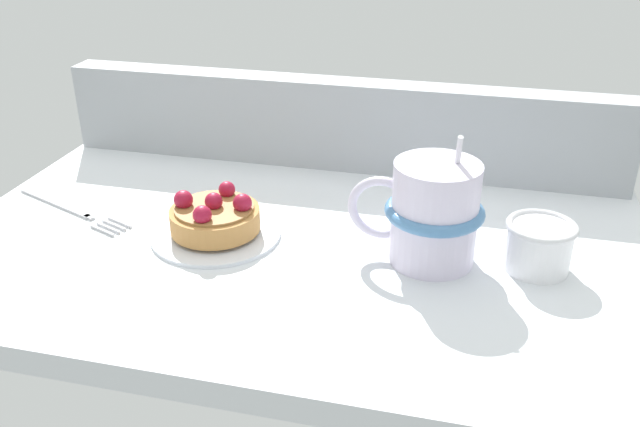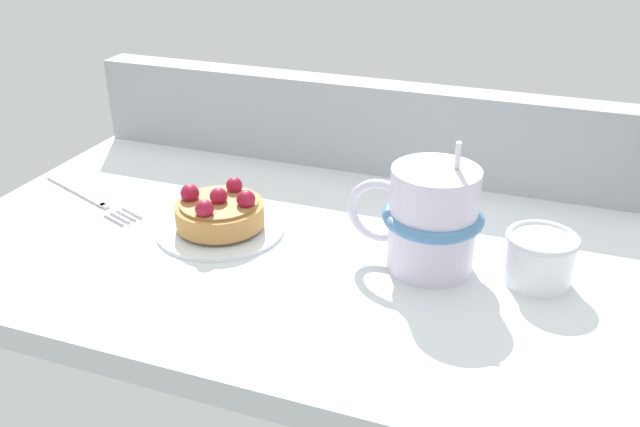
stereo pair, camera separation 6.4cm
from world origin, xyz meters
TOP-DOWN VIEW (x-y plane):
  - ground_plane at (0.00, 0.00)cm, footprint 68.57×42.94cm
  - window_rail_back at (0.00, 19.46)cm, footprint 67.20×4.02cm
  - dessert_plate at (-7.79, -1.10)cm, footprint 12.83×12.83cm
  - raspberry_tart at (-7.79, -1.12)cm, footprint 8.82×8.82cm
  - coffee_mug at (13.11, -0.72)cm, footprint 12.47×9.01cm
  - dessert_fork at (-24.75, 0.32)cm, footprint 16.28×7.78cm
  - sugar_bowl at (22.75, 0.31)cm, footprint 6.27×6.27cm

SIDE VIEW (x-z plane):
  - ground_plane at x=0.00cm, z-range -2.47..0.00cm
  - dessert_fork at x=-24.75cm, z-range 0.00..0.60cm
  - dessert_plate at x=-7.79cm, z-range -0.03..0.75cm
  - raspberry_tart at x=-7.79cm, z-range 0.23..4.21cm
  - sugar_bowl at x=22.75cm, z-range 0.15..4.79cm
  - coffee_mug at x=13.11cm, z-range -1.33..11.05cm
  - window_rail_back at x=0.00cm, z-range 0.00..10.61cm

